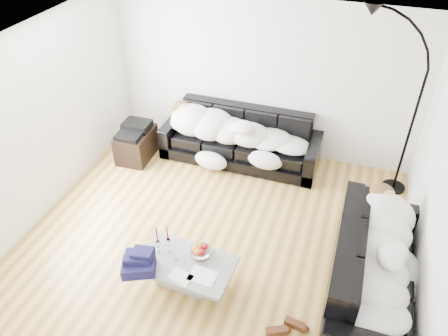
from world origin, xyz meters
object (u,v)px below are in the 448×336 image
(sleeper_right, at_px, (380,256))
(shoes, at_px, (285,328))
(fruit_bowl, at_px, (200,250))
(stereo, at_px, (134,128))
(candle_right, at_px, (167,233))
(sofa_back, at_px, (241,138))
(coffee_table, at_px, (185,272))
(wine_glass_a, at_px, (170,247))
(av_cabinet, at_px, (136,144))
(floor_lamp, at_px, (413,121))
(candle_left, at_px, (157,235))
(wine_glass_c, at_px, (175,254))
(sleeper_back, at_px, (240,128))
(wine_glass_b, at_px, (159,248))
(sofa_right, at_px, (376,268))

(sleeper_right, height_order, shoes, sleeper_right)
(fruit_bowl, relative_size, stereo, 0.55)
(candle_right, bearing_deg, sofa_back, 85.09)
(coffee_table, distance_m, candle_right, 0.52)
(wine_glass_a, xyz_separation_m, av_cabinet, (-1.57, 2.09, -0.17))
(floor_lamp, bearing_deg, sofa_back, 163.93)
(candle_left, xyz_separation_m, candle_right, (0.10, 0.09, -0.02))
(candle_right, bearing_deg, wine_glass_c, -49.46)
(stereo, bearing_deg, fruit_bowl, -48.14)
(candle_left, distance_m, stereo, 2.42)
(coffee_table, bearing_deg, sleeper_back, 92.87)
(sleeper_back, distance_m, coffee_table, 2.68)
(shoes, bearing_deg, sleeper_right, 29.09)
(sleeper_right, height_order, candle_right, sleeper_right)
(wine_glass_c, relative_size, floor_lamp, 0.07)
(av_cabinet, xyz_separation_m, stereo, (0.00, 0.00, 0.31))
(wine_glass_a, bearing_deg, shoes, -13.63)
(wine_glass_b, height_order, shoes, wine_glass_b)
(wine_glass_b, height_order, candle_right, candle_right)
(wine_glass_a, relative_size, av_cabinet, 0.21)
(sofa_back, xyz_separation_m, wine_glass_a, (-0.10, -2.59, -0.01))
(wine_glass_a, distance_m, stereo, 2.62)
(sofa_right, distance_m, candle_left, 2.59)
(candle_right, xyz_separation_m, floor_lamp, (2.70, 2.44, 0.76))
(av_cabinet, distance_m, stereo, 0.31)
(sleeper_right, relative_size, av_cabinet, 2.65)
(coffee_table, height_order, wine_glass_a, wine_glass_a)
(sleeper_right, relative_size, candle_left, 7.65)
(sleeper_right, relative_size, coffee_table, 1.65)
(sofa_right, bearing_deg, sleeper_back, 47.02)
(sleeper_right, xyz_separation_m, av_cabinet, (-3.94, 1.66, -0.41))
(coffee_table, bearing_deg, sofa_back, 92.81)
(sofa_back, distance_m, sleeper_right, 3.14)
(sofa_right, relative_size, sleeper_back, 1.02)
(coffee_table, distance_m, av_cabinet, 2.84)
(sleeper_back, relative_size, wine_glass_c, 13.86)
(candle_left, bearing_deg, stereo, 124.37)
(wine_glass_a, relative_size, candle_right, 0.71)
(floor_lamp, bearing_deg, sleeper_back, 165.08)
(wine_glass_a, bearing_deg, coffee_table, -22.81)
(candle_left, bearing_deg, wine_glass_b, -57.20)
(wine_glass_b, relative_size, av_cabinet, 0.21)
(candle_right, height_order, stereo, stereo)
(shoes, bearing_deg, candle_left, 150.54)
(coffee_table, distance_m, wine_glass_c, 0.28)
(sleeper_back, height_order, av_cabinet, sleeper_back)
(sofa_back, distance_m, shoes, 3.31)
(sleeper_right, height_order, wine_glass_b, sleeper_right)
(shoes, relative_size, floor_lamp, 0.16)
(wine_glass_a, height_order, stereo, stereo)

